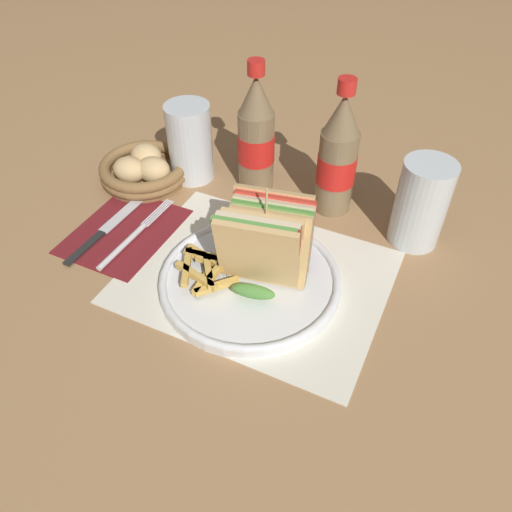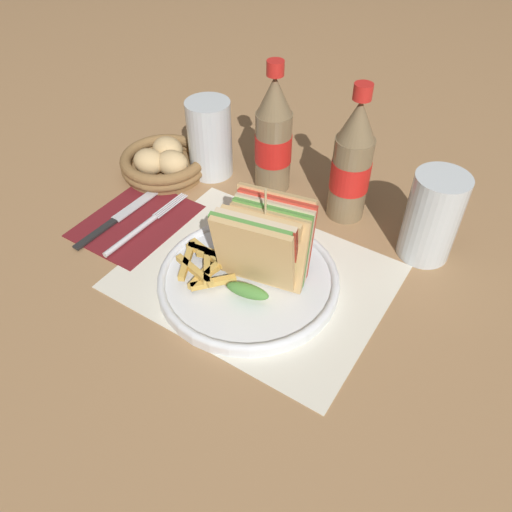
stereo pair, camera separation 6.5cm
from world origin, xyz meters
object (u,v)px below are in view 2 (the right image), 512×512
Objects in this scene: plate_main at (248,279)px; bread_basket at (164,162)px; glass_near at (431,222)px; club_sandwich at (264,245)px; coke_bottle_far at (352,164)px; glass_far at (210,143)px; coke_bottle_near at (274,137)px; fork at (140,229)px; knife at (123,214)px.

plate_main is 1.65× the size of bread_basket.
glass_near is 0.48m from bread_basket.
club_sandwich is at bearing -24.50° from bread_basket.
coke_bottle_far is 0.27m from glass_far.
coke_bottle_far reaches higher than club_sandwich.
coke_bottle_near is 0.14m from coke_bottle_far.
coke_bottle_near is (-0.10, 0.23, 0.09)m from plate_main.
glass_far is (-0.12, -0.02, -0.04)m from coke_bottle_near.
fork is 0.27m from coke_bottle_near.
club_sandwich reaches higher than plate_main.
fork is 0.17m from bread_basket.
knife is 0.49m from glass_near.
club_sandwich is at bearing -61.46° from coke_bottle_near.
knife is at bearing -79.58° from bread_basket.
coke_bottle_far is (0.05, 0.23, 0.09)m from plate_main.
coke_bottle_near is at bearing 113.46° from plate_main.
coke_bottle_far is (0.31, 0.21, 0.09)m from knife.
coke_bottle_near reaches higher than glass_far.
plate_main is 0.33m from bread_basket.
club_sandwich reaches higher than glass_far.
coke_bottle_far is 1.63× the size of glass_far.
plate_main is 1.39× the size of fork.
coke_bottle_far is at bearing 42.93° from fork.
coke_bottle_near is at bearing 65.50° from fork.
glass_far is (-0.01, 0.20, 0.05)m from fork.
plate_main is at bearing -101.34° from coke_bottle_far.
coke_bottle_near is 1.00× the size of coke_bottle_far.
club_sandwich is (0.02, 0.02, 0.06)m from plate_main.
bread_basket is (-0.33, -0.07, -0.07)m from coke_bottle_far.
coke_bottle_near is at bearing 21.62° from bread_basket.
bread_basket is (-0.29, 0.15, 0.01)m from plate_main.
coke_bottle_far is at bearing 170.65° from glass_near.
plate_main reaches higher than fork.
club_sandwich is at bearing -132.52° from glass_near.
coke_bottle_near and coke_bottle_far have the same top height.
coke_bottle_near is at bearing 179.07° from coke_bottle_far.
club_sandwich is 0.29m from knife.
coke_bottle_near is 0.29m from glass_near.
fork is at bearing -63.39° from bread_basket.
bread_basket is (-0.30, 0.14, -0.05)m from club_sandwich.
bread_basket is at bearing -174.16° from glass_near.
glass_near reaches higher than bread_basket.
fork is 0.82× the size of coke_bottle_far.
coke_bottle_near is at bearing 174.86° from glass_near.
glass_far reaches higher than knife.
club_sandwich is 0.94× the size of bread_basket.
coke_bottle_near reaches higher than glass_near.
knife is at bearing -127.42° from coke_bottle_near.
plate_main is 0.28m from glass_near.
bread_basket is (-0.03, 0.14, 0.02)m from knife.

